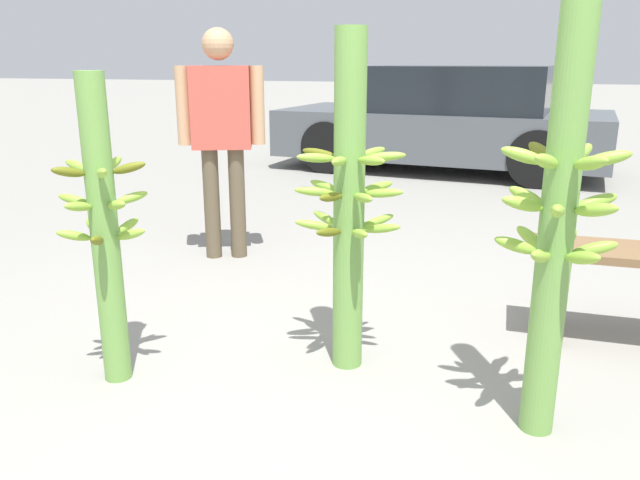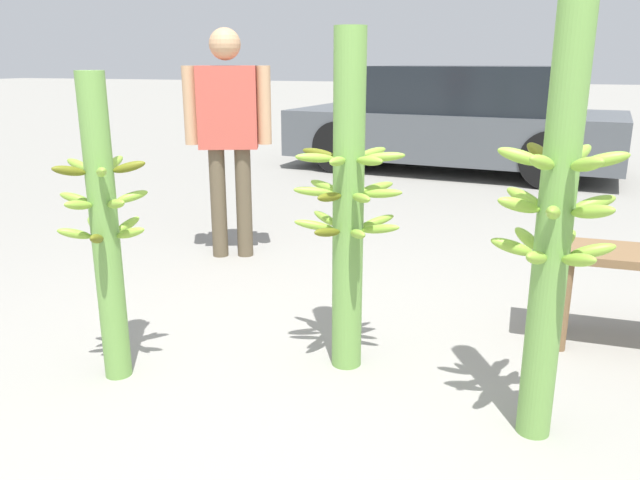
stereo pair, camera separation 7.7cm
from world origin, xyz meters
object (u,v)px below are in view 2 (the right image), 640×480
at_px(banana_stalk_left, 105,228).
at_px(parked_car, 459,120).
at_px(vendor_person, 228,125).
at_px(banana_stalk_right, 555,223).
at_px(banana_stalk_center, 348,205).

height_order(banana_stalk_left, parked_car, banana_stalk_left).
bearing_deg(banana_stalk_left, vendor_person, 100.63).
height_order(banana_stalk_right, parked_car, banana_stalk_right).
xyz_separation_m(banana_stalk_center, parked_car, (-0.24, 5.61, -0.13)).
relative_size(banana_stalk_left, vendor_person, 0.84).
bearing_deg(parked_car, banana_stalk_right, -164.49).
distance_m(banana_stalk_right, parked_car, 6.00).
bearing_deg(parked_car, banana_stalk_center, -172.30).
xyz_separation_m(banana_stalk_left, parked_car, (0.69, 6.05, -0.05)).
distance_m(vendor_person, parked_car, 4.41).
xyz_separation_m(banana_stalk_center, banana_stalk_right, (0.83, -0.29, 0.06)).
distance_m(banana_stalk_left, banana_stalk_center, 1.03).
bearing_deg(vendor_person, banana_stalk_right, 119.89).
relative_size(banana_stalk_left, banana_stalk_right, 0.82).
relative_size(banana_stalk_center, banana_stalk_right, 0.93).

